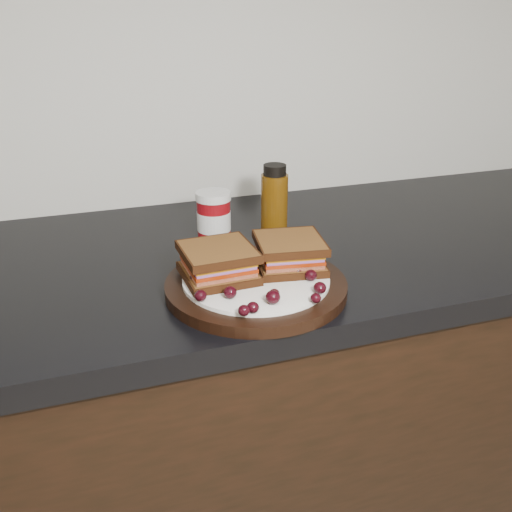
% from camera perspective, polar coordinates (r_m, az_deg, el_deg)
% --- Properties ---
extents(base_cabinets, '(3.96, 0.58, 0.86)m').
position_cam_1_polar(base_cabinets, '(1.27, -7.22, -19.98)').
color(base_cabinets, black).
rests_on(base_cabinets, ground_plane).
extents(countertop, '(3.98, 0.60, 0.04)m').
position_cam_1_polar(countertop, '(1.02, -8.51, -1.31)').
color(countertop, black).
rests_on(countertop, base_cabinets).
extents(plate, '(0.28, 0.28, 0.02)m').
position_cam_1_polar(plate, '(0.88, -0.00, -3.04)').
color(plate, black).
rests_on(plate, countertop).
extents(sandwich_left, '(0.11, 0.11, 0.05)m').
position_cam_1_polar(sandwich_left, '(0.87, -3.81, -0.66)').
color(sandwich_left, brown).
rests_on(sandwich_left, plate).
extents(sandwich_right, '(0.12, 0.12, 0.05)m').
position_cam_1_polar(sandwich_right, '(0.90, 3.37, 0.29)').
color(sandwich_right, brown).
rests_on(sandwich_right, plate).
extents(grape_0, '(0.02, 0.02, 0.02)m').
position_cam_1_polar(grape_0, '(0.81, -5.56, -3.96)').
color(grape_0, black).
rests_on(grape_0, plate).
extents(grape_1, '(0.02, 0.02, 0.02)m').
position_cam_1_polar(grape_1, '(0.81, -2.60, -3.65)').
color(grape_1, black).
rests_on(grape_1, plate).
extents(grape_2, '(0.02, 0.02, 0.02)m').
position_cam_1_polar(grape_2, '(0.77, -1.21, -5.47)').
color(grape_2, black).
rests_on(grape_2, plate).
extents(grape_3, '(0.02, 0.02, 0.02)m').
position_cam_1_polar(grape_3, '(0.77, -0.31, -5.16)').
color(grape_3, black).
rests_on(grape_3, plate).
extents(grape_4, '(0.02, 0.02, 0.02)m').
position_cam_1_polar(grape_4, '(0.80, 1.71, -4.13)').
color(grape_4, black).
rests_on(grape_4, plate).
extents(grape_5, '(0.02, 0.02, 0.01)m').
position_cam_1_polar(grape_5, '(0.81, 1.85, -3.79)').
color(grape_5, black).
rests_on(grape_5, plate).
extents(grape_6, '(0.02, 0.02, 0.01)m').
position_cam_1_polar(grape_6, '(0.80, 5.99, -4.21)').
color(grape_6, black).
rests_on(grape_6, plate).
extents(grape_7, '(0.02, 0.02, 0.02)m').
position_cam_1_polar(grape_7, '(0.83, 6.41, -3.18)').
color(grape_7, black).
rests_on(grape_7, plate).
extents(grape_8, '(0.02, 0.02, 0.02)m').
position_cam_1_polar(grape_8, '(0.87, 5.51, -1.93)').
color(grape_8, black).
rests_on(grape_8, plate).
extents(grape_9, '(0.02, 0.02, 0.02)m').
position_cam_1_polar(grape_9, '(0.88, 4.20, -1.51)').
color(grape_9, black).
rests_on(grape_9, plate).
extents(grape_10, '(0.02, 0.02, 0.02)m').
position_cam_1_polar(grape_10, '(0.91, 4.18, -0.34)').
color(grape_10, black).
rests_on(grape_10, plate).
extents(grape_11, '(0.02, 0.02, 0.02)m').
position_cam_1_polar(grape_11, '(0.91, 2.81, -0.59)').
color(grape_11, black).
rests_on(grape_11, plate).
extents(grape_12, '(0.02, 0.02, 0.01)m').
position_cam_1_polar(grape_12, '(0.93, 1.96, 0.10)').
color(grape_12, black).
rests_on(grape_12, plate).
extents(grape_13, '(0.02, 0.02, 0.02)m').
position_cam_1_polar(grape_13, '(0.90, -5.23, -0.89)').
color(grape_13, black).
rests_on(grape_13, plate).
extents(grape_14, '(0.02, 0.02, 0.02)m').
position_cam_1_polar(grape_14, '(0.87, -5.33, -1.67)').
color(grape_14, black).
rests_on(grape_14, plate).
extents(grape_15, '(0.02, 0.02, 0.02)m').
position_cam_1_polar(grape_15, '(0.85, -3.48, -2.29)').
color(grape_15, black).
rests_on(grape_15, plate).
extents(grape_16, '(0.02, 0.02, 0.02)m').
position_cam_1_polar(grape_16, '(0.90, -4.26, -0.75)').
color(grape_16, black).
rests_on(grape_16, plate).
extents(grape_17, '(0.02, 0.02, 0.02)m').
position_cam_1_polar(grape_17, '(0.87, -3.83, -1.65)').
color(grape_17, black).
rests_on(grape_17, plate).
extents(grape_18, '(0.02, 0.02, 0.02)m').
position_cam_1_polar(grape_18, '(0.85, -5.92, -2.27)').
color(grape_18, black).
rests_on(grape_18, plate).
extents(condiment_jar, '(0.07, 0.07, 0.10)m').
position_cam_1_polar(condiment_jar, '(1.06, -4.24, 3.93)').
color(condiment_jar, maroon).
rests_on(condiment_jar, countertop).
extents(oil_bottle, '(0.06, 0.06, 0.14)m').
position_cam_1_polar(oil_bottle, '(1.07, 1.84, 5.47)').
color(oil_bottle, '#4E2E07').
rests_on(oil_bottle, countertop).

